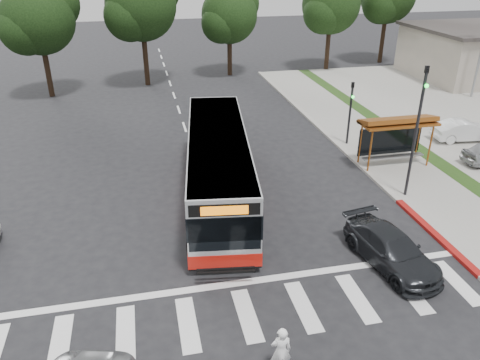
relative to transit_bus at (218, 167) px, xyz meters
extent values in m
plane|color=black|center=(-0.55, -3.49, -1.63)|extent=(140.00, 140.00, 0.00)
cube|color=gray|center=(10.45, 4.51, -1.57)|extent=(4.00, 40.00, 0.12)
cube|color=#9E9991|center=(8.45, 4.51, -1.56)|extent=(0.30, 40.00, 0.15)
cube|color=maroon|center=(8.45, -5.49, -1.56)|extent=(0.32, 6.00, 0.15)
cube|color=silver|center=(-0.55, -8.49, -1.63)|extent=(18.00, 2.60, 0.01)
cylinder|color=brown|center=(8.45, 0.91, -0.36)|extent=(0.10, 0.10, 2.30)
cylinder|color=brown|center=(12.05, 0.91, -0.36)|extent=(0.10, 0.10, 2.30)
cylinder|color=brown|center=(8.45, 2.11, -0.36)|extent=(0.10, 0.10, 2.30)
cylinder|color=brown|center=(12.05, 2.11, -0.36)|extent=(0.10, 0.10, 2.30)
cube|color=brown|center=(10.25, 1.51, 0.94)|extent=(4.20, 1.60, 0.12)
cube|color=brown|center=(10.25, 1.56, 1.09)|extent=(4.20, 1.32, 0.51)
cube|color=black|center=(10.25, 2.11, -0.31)|extent=(3.80, 0.06, 1.60)
cube|color=gray|center=(10.25, 1.51, -1.06)|extent=(3.60, 0.40, 0.08)
cylinder|color=black|center=(9.05, -1.99, 1.62)|extent=(0.14, 0.14, 6.50)
imported|color=black|center=(9.05, -1.99, 4.37)|extent=(0.16, 0.20, 1.00)
sphere|color=#19E533|center=(9.05, -2.17, 4.02)|extent=(0.18, 0.18, 0.18)
cylinder|color=black|center=(9.05, 5.01, 0.37)|extent=(0.14, 0.14, 4.00)
imported|color=black|center=(9.05, 5.01, 1.87)|extent=(0.16, 0.20, 1.00)
sphere|color=#19E533|center=(9.05, 4.83, 1.52)|extent=(0.18, 0.18, 0.18)
cylinder|color=black|center=(15.45, 24.51, 0.67)|extent=(0.44, 0.44, 4.40)
sphere|color=black|center=(15.45, 24.51, 4.67)|extent=(5.60, 5.60, 5.60)
sphere|color=black|center=(14.47, 23.81, 3.97)|extent=(3.92, 3.92, 3.92)
cylinder|color=black|center=(22.45, 26.51, 0.79)|extent=(0.44, 0.44, 4.84)
sphere|color=black|center=(21.47, 25.81, 4.42)|extent=(3.92, 3.92, 3.92)
cylinder|color=black|center=(-2.55, 22.51, 0.79)|extent=(0.44, 0.44, 4.84)
sphere|color=black|center=(-2.55, 22.51, 5.19)|extent=(6.00, 6.00, 6.00)
sphere|color=black|center=(-3.60, 21.76, 4.42)|extent=(4.20, 4.20, 4.20)
cylinder|color=black|center=(5.45, 24.51, 0.35)|extent=(0.44, 0.44, 3.96)
sphere|color=black|center=(5.45, 24.51, 3.95)|extent=(5.20, 5.20, 5.20)
sphere|color=black|center=(6.49, 25.29, 4.85)|extent=(3.90, 3.90, 3.90)
sphere|color=black|center=(4.54, 23.86, 3.32)|extent=(3.64, 3.64, 3.64)
cylinder|color=black|center=(-10.55, 20.51, 0.57)|extent=(0.44, 0.44, 4.40)
sphere|color=black|center=(-10.55, 20.51, 4.57)|extent=(5.60, 5.60, 5.60)
sphere|color=black|center=(-9.43, 21.35, 5.57)|extent=(4.20, 4.20, 4.20)
sphere|color=black|center=(-11.53, 19.81, 3.87)|extent=(3.92, 3.92, 3.92)
imported|color=white|center=(-0.14, -10.99, -0.80)|extent=(0.63, 0.44, 1.65)
imported|color=#212327|center=(5.55, -6.89, -0.96)|extent=(2.61, 4.85, 1.34)
imported|color=silver|center=(16.52, 3.96, -0.88)|extent=(4.10, 1.76, 1.31)
camera|label=1|loc=(-3.38, -20.25, 9.44)|focal=35.00mm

